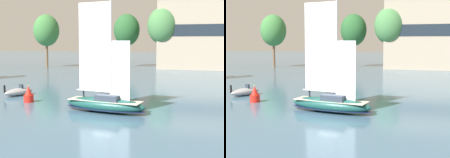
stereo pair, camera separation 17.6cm
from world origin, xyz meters
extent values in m
plane|color=#42667F|center=(0.00, 0.00, 0.00)|extent=(400.00, 400.00, 0.00)
cylinder|color=brown|center=(-35.50, 53.84, 4.36)|extent=(0.70, 0.70, 8.73)
ellipsoid|color=#3D7A3D|center=(-35.50, 53.84, 11.37)|extent=(7.86, 7.86, 9.60)
cylinder|color=brown|center=(-0.74, 58.32, 4.81)|extent=(0.77, 0.77, 9.61)
ellipsoid|color=#477F47|center=(-0.74, 58.32, 12.52)|extent=(8.65, 8.65, 10.57)
cylinder|color=#4C3828|center=(-11.98, 61.04, 4.43)|extent=(0.71, 0.71, 8.85)
ellipsoid|color=#285B2D|center=(-11.98, 61.04, 11.53)|extent=(7.97, 7.97, 9.74)
ellipsoid|color=#194C47|center=(0.00, 0.00, 0.83)|extent=(10.05, 4.13, 1.66)
ellipsoid|color=#19234C|center=(0.00, 0.00, 0.37)|extent=(10.15, 4.17, 0.20)
cube|color=beige|center=(0.00, 0.00, 1.32)|extent=(8.83, 3.53, 0.06)
cube|color=#333D4C|center=(0.48, -0.07, 1.69)|extent=(2.98, 2.29, 0.68)
cylinder|color=silver|center=(0.77, -0.11, 7.45)|extent=(0.20, 0.20, 12.20)
cylinder|color=silver|center=(-1.40, 0.21, 2.32)|extent=(4.37, 0.81, 0.17)
cube|color=white|center=(-1.23, 0.18, 7.32)|extent=(4.00, 0.62, 10.00)
cube|color=white|center=(1.93, -0.29, 4.70)|extent=(2.13, 0.34, 6.71)
cylinder|color=#232838|center=(-2.85, 0.75, 1.77)|extent=(0.23, 0.23, 0.85)
cylinder|color=gold|center=(-2.85, 0.75, 2.52)|extent=(0.39, 0.39, 0.65)
sphere|color=tan|center=(-2.85, 0.75, 2.97)|extent=(0.24, 0.24, 0.24)
ellipsoid|color=#99999E|center=(-15.54, 6.80, 0.55)|extent=(3.77, 4.87, 1.09)
cube|color=black|center=(-16.58, 4.91, 1.15)|extent=(0.31, 0.29, 1.20)
cube|color=#28333D|center=(-15.32, 7.20, 1.31)|extent=(0.91, 0.65, 0.66)
cylinder|color=red|center=(-11.36, 2.68, 0.48)|extent=(1.29, 1.29, 0.97)
cone|color=red|center=(-11.36, 2.68, 1.56)|extent=(0.97, 0.97, 1.18)
sphere|color=#F2F266|center=(-11.36, 2.68, 2.23)|extent=(0.16, 0.16, 0.16)
camera|label=1|loc=(10.41, -33.22, 7.94)|focal=50.00mm
camera|label=2|loc=(10.57, -33.18, 7.94)|focal=50.00mm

